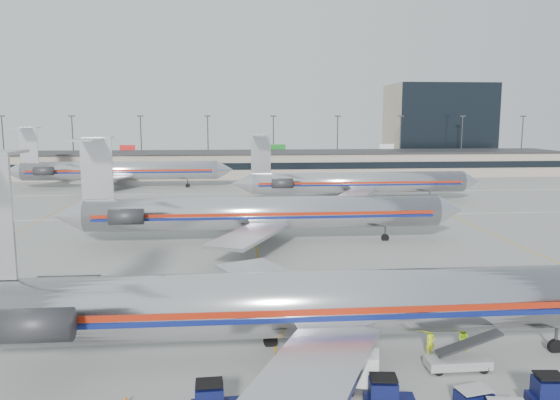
{
  "coord_description": "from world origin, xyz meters",
  "views": [
    {
      "loc": [
        -2.6,
        -39.35,
        14.33
      ],
      "look_at": [
        3.24,
        26.37,
        4.5
      ],
      "focal_mm": 35.0,
      "sensor_mm": 36.0,
      "label": 1
    }
  ],
  "objects": [
    {
      "name": "ground",
      "position": [
        0.0,
        0.0,
        0.0
      ],
      "size": [
        260.0,
        260.0,
        0.0
      ],
      "primitive_type": "plane",
      "color": "gray",
      "rests_on": "ground"
    },
    {
      "name": "apron_markings",
      "position": [
        0.0,
        10.0,
        0.01
      ],
      "size": [
        160.0,
        0.15,
        0.02
      ],
      "primitive_type": "cube",
      "color": "silver",
      "rests_on": "ground"
    },
    {
      "name": "terminal",
      "position": [
        0.0,
        97.97,
        3.16
      ],
      "size": [
        162.0,
        17.0,
        6.25
      ],
      "color": "gray",
      "rests_on": "ground"
    },
    {
      "name": "light_mast_row",
      "position": [
        0.0,
        112.0,
        8.58
      ],
      "size": [
        163.6,
        0.4,
        15.28
      ],
      "color": "#38383D",
      "rests_on": "ground"
    },
    {
      "name": "distant_building",
      "position": [
        62.0,
        128.0,
        12.5
      ],
      "size": [
        30.0,
        20.0,
        25.0
      ],
      "primitive_type": "cube",
      "color": "tan",
      "rests_on": "ground"
    },
    {
      "name": "jet_foreground",
      "position": [
        1.8,
        -8.92,
        3.67
      ],
      "size": [
        48.31,
        28.44,
        12.64
      ],
      "color": "silver",
      "rests_on": "ground"
    },
    {
      "name": "jet_second_row",
      "position": [
        0.23,
        22.71,
        3.61
      ],
      "size": [
        47.58,
        28.02,
        12.45
      ],
      "color": "silver",
      "rests_on": "ground"
    },
    {
      "name": "jet_third_row",
      "position": [
        18.49,
        53.05,
        3.47
      ],
      "size": [
        43.73,
        26.9,
        11.96
      ],
      "color": "silver",
      "rests_on": "ground"
    },
    {
      "name": "jet_back_row",
      "position": [
        -26.57,
        76.38,
        3.72
      ],
      "size": [
        46.92,
        28.86,
        12.83
      ],
      "color": "silver",
      "rests_on": "ground"
    },
    {
      "name": "tug_center",
      "position": [
        4.78,
        -15.07,
        0.91
      ],
      "size": [
        2.57,
        1.51,
        1.99
      ],
      "rotation": [
        0.0,
        0.0,
        -0.12
      ],
      "color": "#0A0E38",
      "rests_on": "ground"
    },
    {
      "name": "tug_right",
      "position": [
        12.89,
        -15.61,
        0.91
      ],
      "size": [
        2.55,
        1.44,
        1.99
      ],
      "rotation": [
        0.0,
        0.0,
        -0.09
      ],
      "color": "#0A0E38",
      "rests_on": "ground"
    },
    {
      "name": "cart_inner",
      "position": [
        9.36,
        -14.7,
        0.5
      ],
      "size": [
        1.85,
        1.44,
        0.94
      ],
      "rotation": [
        0.0,
        0.0,
        0.2
      ],
      "color": "#0A0E38",
      "rests_on": "ground"
    },
    {
      "name": "uld_container",
      "position": [
        4.22,
        -12.53,
        1.05
      ],
      "size": [
        2.32,
        2.08,
        2.07
      ],
      "rotation": [
        0.0,
        0.0,
        -0.26
      ],
      "color": "#2D2D30",
      "rests_on": "ground"
    },
    {
      "name": "belt_loader",
      "position": [
        10.29,
        -10.77,
        0.61
      ],
      "size": [
        4.31,
        1.37,
        2.28
      ],
      "rotation": [
        0.0,
        0.0,
        0.01
      ],
      "color": "gray",
      "rests_on": "ground"
    },
    {
      "name": "ramp_worker_near",
      "position": [
        9.34,
        -8.68,
        0.86
      ],
      "size": [
        0.72,
        0.58,
        1.71
      ],
      "primitive_type": "imported",
      "rotation": [
        0.0,
        0.0,
        0.3
      ],
      "color": "#C5E015",
      "rests_on": "ground"
    },
    {
      "name": "ramp_worker_far",
      "position": [
        11.65,
        -8.25,
        0.77
      ],
      "size": [
        0.95,
        0.92,
        1.54
      ],
      "primitive_type": "imported",
      "rotation": [
        0.0,
        0.0,
        -0.64
      ],
      "color": "#A2D814",
      "rests_on": "ground"
    },
    {
      "name": "cone_right",
      "position": [
        14.26,
        -13.39,
        0.29
      ],
      "size": [
        0.48,
        0.48,
        0.59
      ],
      "primitive_type": "cone",
      "rotation": [
        0.0,
        0.0,
        -0.12
      ],
      "color": "#CB5306",
      "rests_on": "ground"
    },
    {
      "name": "cone_left",
      "position": [
        -8.09,
        -13.09,
        0.28
      ],
      "size": [
        0.54,
        0.54,
        0.56
      ],
      "primitive_type": "cone",
      "rotation": [
        0.0,
        0.0,
        0.38
      ],
      "color": "#CB5306",
      "rests_on": "ground"
    }
  ]
}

